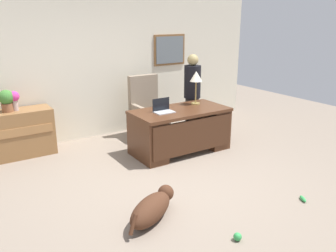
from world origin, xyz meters
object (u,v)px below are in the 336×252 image
Objects in this scene: credenza at (7,135)px; potted_plant at (6,100)px; desk_lamp at (196,78)px; dog_toy_bone at (303,199)px; dog_lying at (152,208)px; laptop at (163,109)px; vase_with_flowers at (14,99)px; person_standing at (192,95)px; desk at (181,129)px; armchair at (147,111)px; dog_toy_ball at (238,237)px.

potted_plant is at bearing 1.16° from credenza.
dog_toy_bone is at bearing -92.46° from desk_lamp.
dog_lying is 2.57× the size of laptop.
potted_plant reaches higher than vase_with_flowers.
dog_lying is at bearing -125.38° from laptop.
desk is at bearing -137.93° from person_standing.
dog_lying is at bearing 160.37° from dog_toy_bone.
potted_plant is (-0.12, 0.00, -0.00)m from vase_with_flowers.
desk is 2.34m from dog_toy_bone.
vase_with_flowers reaches higher than desk.
desk is at bearing -156.81° from desk_lamp.
laptop is at bearing -31.44° from vase_with_flowers.
dog_toy_bone is (-0.35, -2.90, -0.80)m from person_standing.
desk is 5.12× the size of vase_with_flowers.
desk_lamp is (-0.24, -0.43, 0.40)m from person_standing.
desk is at bearing -85.02° from armchair.
person_standing is 3.29m from potted_plant.
armchair reaches higher than potted_plant.
desk_lamp is 3.22m from dog_toy_ball.
vase_with_flowers is at bearing -0.00° from potted_plant.
credenza is 4.54× the size of vase_with_flowers.
vase_with_flowers is 0.12m from potted_plant.
credenza is 2.52m from armchair.
armchair is (-0.09, 1.02, 0.11)m from desk.
desk_lamp is 3.18m from potted_plant.
credenza is 0.92× the size of person_standing.
credenza is at bearing -178.84° from potted_plant.
dog_toy_ball is at bearing -104.08° from armchair.
dog_toy_ball is at bearing -111.39° from desk.
vase_with_flowers is at bearing 0.42° from credenza.
dog_toy_ball is (-0.62, -2.49, -0.77)m from laptop.
potted_plant is 4.03× the size of dog_toy_ball.
potted_plant is (-2.43, 0.29, 0.47)m from armchair.
desk is 1.02m from person_standing.
credenza is at bearing 153.13° from desk.
credenza is at bearing 159.79° from desk_lamp.
dog_toy_bone is (0.43, -3.30, -0.50)m from armchair.
desk_lamp is 1.66× the size of potted_plant.
desk is at bearing -28.65° from vase_with_flowers.
desk_lamp is at bearing 61.91° from dog_toy_ball.
person_standing is 3.17m from vase_with_flowers.
desk is 2.90m from credenza.
person_standing reaches higher than vase_with_flowers.
armchair is at bearing 94.98° from desk.
desk is 5.19× the size of laptop.
credenza is at bearing -179.58° from vase_with_flowers.
credenza is at bearing 150.73° from laptop.
vase_with_flowers is at bearing 106.83° from dog_lying.
vase_with_flowers is (-2.07, 1.26, 0.18)m from laptop.
dog_toy_ball is (-1.65, -3.07, -0.78)m from person_standing.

